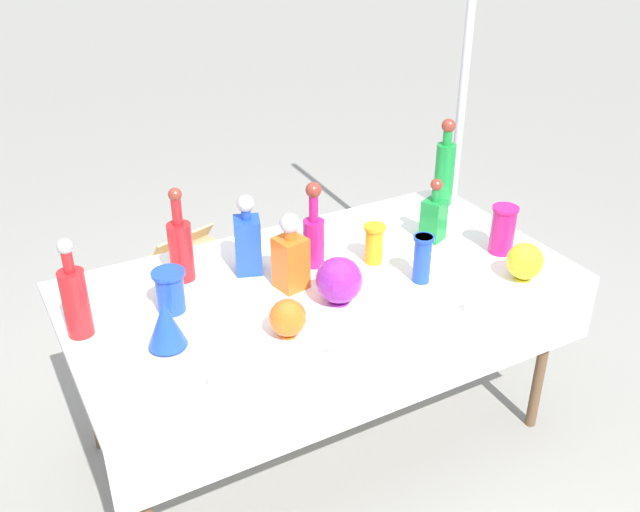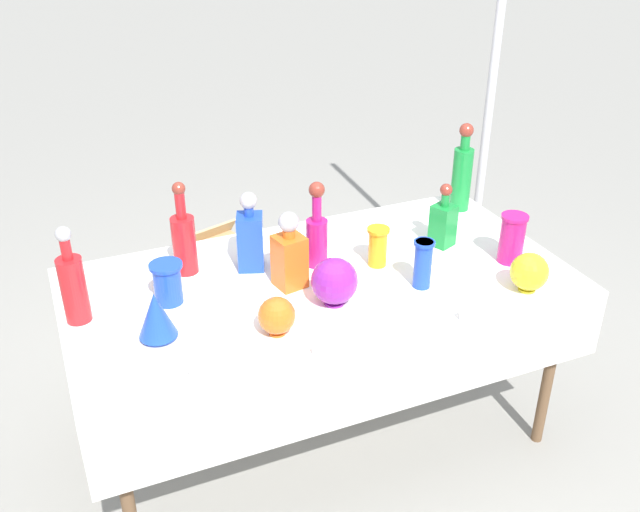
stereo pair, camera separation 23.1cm
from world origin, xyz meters
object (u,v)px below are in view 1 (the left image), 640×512
(tall_bottle_2, at_px, (314,233))
(tall_bottle_3, at_px, (75,298))
(tall_bottle_1, at_px, (180,246))
(round_bowl_2, at_px, (525,261))
(slender_vase_0, at_px, (170,289))
(square_decanter_0, at_px, (434,216))
(tall_bottle_0, at_px, (445,168))
(slender_vase_1, at_px, (503,228))
(slender_vase_3, at_px, (374,242))
(square_decanter_1, at_px, (291,256))
(canopy_pole, at_px, (460,122))
(round_bowl_0, at_px, (339,280))
(fluted_vase_0, at_px, (166,324))
(square_decanter_2, at_px, (247,240))
(round_bowl_1, at_px, (288,318))
(slender_vase_2, at_px, (422,257))
(cardboard_box_behind_left, at_px, (193,285))

(tall_bottle_2, bearing_deg, tall_bottle_3, -177.70)
(tall_bottle_1, relative_size, round_bowl_2, 2.51)
(slender_vase_0, xyz_separation_m, round_bowl_2, (1.20, -0.43, -0.01))
(square_decanter_0, bearing_deg, tall_bottle_0, 46.41)
(slender_vase_1, relative_size, slender_vase_3, 1.25)
(tall_bottle_0, height_order, square_decanter_1, tall_bottle_0)
(slender_vase_1, bearing_deg, round_bowl_2, -109.39)
(tall_bottle_3, distance_m, slender_vase_1, 1.60)
(tall_bottle_2, bearing_deg, tall_bottle_1, 163.28)
(tall_bottle_0, bearing_deg, canopy_pole, 44.92)
(tall_bottle_1, relative_size, tall_bottle_3, 1.04)
(tall_bottle_2, xyz_separation_m, slender_vase_0, (-0.58, -0.04, -0.05))
(tall_bottle_0, height_order, round_bowl_2, tall_bottle_0)
(tall_bottle_1, height_order, square_decanter_1, tall_bottle_1)
(round_bowl_2, bearing_deg, round_bowl_0, 164.09)
(fluted_vase_0, bearing_deg, square_decanter_1, 15.51)
(square_decanter_2, relative_size, slender_vase_1, 1.60)
(tall_bottle_0, relative_size, fluted_vase_0, 2.35)
(tall_bottle_0, relative_size, slender_vase_3, 2.53)
(square_decanter_0, relative_size, slender_vase_3, 1.70)
(square_decanter_1, relative_size, slender_vase_1, 1.51)
(square_decanter_0, height_order, round_bowl_1, square_decanter_0)
(fluted_vase_0, bearing_deg, tall_bottle_3, 136.87)
(tall_bottle_2, relative_size, slender_vase_3, 2.19)
(round_bowl_2, bearing_deg, tall_bottle_0, 77.35)
(square_decanter_2, xyz_separation_m, slender_vase_3, (0.45, -0.17, -0.05))
(slender_vase_3, bearing_deg, slender_vase_2, -69.75)
(slender_vase_1, distance_m, slender_vase_2, 0.41)
(slender_vase_1, height_order, round_bowl_1, slender_vase_1)
(slender_vase_1, relative_size, cardboard_box_behind_left, 0.42)
(square_decanter_1, distance_m, canopy_pole, 1.51)
(tall_bottle_0, distance_m, square_decanter_0, 0.37)
(square_decanter_0, height_order, square_decanter_2, square_decanter_2)
(square_decanter_2, relative_size, cardboard_box_behind_left, 0.67)
(slender_vase_0, xyz_separation_m, cardboard_box_behind_left, (0.40, 1.05, -0.66))
(round_bowl_1, bearing_deg, slender_vase_3, 28.80)
(tall_bottle_1, bearing_deg, slender_vase_2, -30.11)
(slender_vase_2, relative_size, slender_vase_3, 1.19)
(tall_bottle_3, bearing_deg, square_decanter_0, -0.51)
(square_decanter_2, bearing_deg, cardboard_box_behind_left, 86.19)
(square_decanter_0, distance_m, cardboard_box_behind_left, 1.43)
(slender_vase_0, height_order, round_bowl_2, slender_vase_0)
(square_decanter_2, bearing_deg, round_bowl_1, -97.62)
(tall_bottle_3, xyz_separation_m, square_decanter_0, (1.41, -0.01, -0.03))
(tall_bottle_2, bearing_deg, square_decanter_2, 162.74)
(round_bowl_1, bearing_deg, slender_vase_0, 130.63)
(slender_vase_0, height_order, round_bowl_1, slender_vase_0)
(slender_vase_1, relative_size, round_bowl_2, 1.34)
(square_decanter_1, bearing_deg, fluted_vase_0, -164.49)
(tall_bottle_0, relative_size, cardboard_box_behind_left, 0.85)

